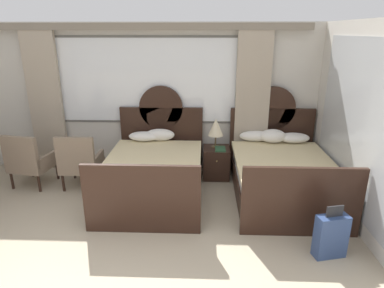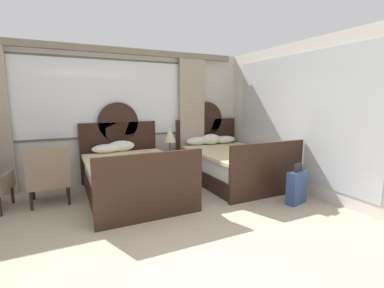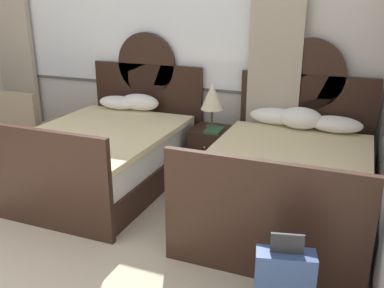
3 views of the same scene
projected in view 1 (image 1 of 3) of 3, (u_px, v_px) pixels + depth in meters
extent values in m
cube|color=beige|center=(149.00, 99.00, 6.18)|extent=(6.18, 0.07, 2.70)
cube|color=#5B5954|center=(148.00, 81.00, 6.03)|extent=(3.51, 0.02, 1.57)
cube|color=white|center=(148.00, 81.00, 6.02)|extent=(3.43, 0.02, 1.49)
cube|color=tan|center=(46.00, 102.00, 6.14)|extent=(0.61, 0.08, 2.60)
cube|color=tan|center=(252.00, 104.00, 6.00)|extent=(0.61, 0.08, 2.60)
cube|color=gray|center=(144.00, 26.00, 5.64)|extent=(5.69, 0.10, 0.12)
cube|color=#B2B7BC|center=(369.00, 133.00, 4.13)|extent=(0.01, 3.25, 2.27)
cube|color=black|center=(155.00, 186.00, 5.42)|extent=(1.45, 2.09, 0.30)
cube|color=white|center=(154.00, 169.00, 5.33)|extent=(1.39, 1.99, 0.29)
cube|color=beige|center=(153.00, 161.00, 5.20)|extent=(1.49, 1.89, 0.06)
cube|color=black|center=(162.00, 139.00, 6.29)|extent=(1.53, 0.06, 1.22)
cylinder|color=black|center=(161.00, 107.00, 6.10)|extent=(0.80, 0.06, 0.80)
cube|color=black|center=(142.00, 199.00, 4.30)|extent=(1.53, 0.06, 0.96)
ellipsoid|color=white|center=(144.00, 136.00, 6.03)|extent=(0.55, 0.28, 0.17)
ellipsoid|color=white|center=(160.00, 135.00, 6.05)|extent=(0.53, 0.25, 0.21)
cube|color=black|center=(281.00, 188.00, 5.35)|extent=(1.45, 2.09, 0.30)
cube|color=white|center=(283.00, 171.00, 5.26)|extent=(1.39, 1.99, 0.29)
cube|color=beige|center=(285.00, 163.00, 5.12)|extent=(1.49, 1.89, 0.06)
cube|color=black|center=(271.00, 140.00, 6.22)|extent=(1.53, 0.06, 1.22)
cylinder|color=black|center=(273.00, 108.00, 6.02)|extent=(0.80, 0.06, 0.80)
cube|color=black|center=(301.00, 202.00, 4.23)|extent=(1.53, 0.06, 0.96)
ellipsoid|color=white|center=(256.00, 136.00, 6.01)|extent=(0.60, 0.25, 0.19)
ellipsoid|color=white|center=(273.00, 136.00, 5.93)|extent=(0.46, 0.33, 0.24)
ellipsoid|color=white|center=(294.00, 138.00, 5.93)|extent=(0.57, 0.30, 0.17)
cube|color=black|center=(216.00, 162.00, 6.04)|extent=(0.47, 0.47, 0.56)
sphere|color=tan|center=(217.00, 161.00, 5.77)|extent=(0.02, 0.02, 0.02)
cylinder|color=brown|center=(215.00, 147.00, 5.99)|extent=(0.14, 0.14, 0.02)
cylinder|color=brown|center=(215.00, 141.00, 5.96)|extent=(0.03, 0.03, 0.20)
cone|color=beige|center=(216.00, 127.00, 5.88)|extent=(0.27, 0.27, 0.31)
cube|color=#285133|center=(220.00, 149.00, 5.86)|extent=(0.18, 0.26, 0.03)
cube|color=#84705B|center=(83.00, 166.00, 5.71)|extent=(0.63, 0.63, 0.10)
cube|color=#84705B|center=(75.00, 154.00, 5.35)|extent=(0.62, 0.09, 0.55)
cube|color=#84705B|center=(98.00, 159.00, 5.66)|extent=(0.07, 0.56, 0.16)
cube|color=#84705B|center=(66.00, 159.00, 5.67)|extent=(0.07, 0.56, 0.16)
cylinder|color=black|center=(103.00, 171.00, 6.02)|extent=(0.04, 0.04, 0.30)
cylinder|color=black|center=(74.00, 170.00, 6.02)|extent=(0.04, 0.04, 0.30)
cylinder|color=black|center=(94.00, 183.00, 5.53)|extent=(0.04, 0.04, 0.30)
cylinder|color=black|center=(63.00, 183.00, 5.53)|extent=(0.04, 0.04, 0.30)
cube|color=#84705B|center=(34.00, 165.00, 5.74)|extent=(0.72, 0.72, 0.10)
cube|color=#84705B|center=(20.00, 153.00, 5.39)|extent=(0.62, 0.19, 0.55)
cube|color=#84705B|center=(47.00, 159.00, 5.64)|extent=(0.16, 0.56, 0.16)
cube|color=#84705B|center=(18.00, 157.00, 5.75)|extent=(0.16, 0.56, 0.16)
cylinder|color=black|center=(57.00, 171.00, 5.99)|extent=(0.04, 0.04, 0.30)
cylinder|color=black|center=(32.00, 169.00, 6.10)|extent=(0.04, 0.04, 0.30)
cylinder|color=black|center=(39.00, 183.00, 5.51)|extent=(0.04, 0.04, 0.30)
cylinder|color=black|center=(12.00, 181.00, 5.62)|extent=(0.04, 0.04, 0.30)
cube|color=navy|center=(331.00, 236.00, 3.90)|extent=(0.40, 0.24, 0.53)
cube|color=#232326|center=(335.00, 211.00, 3.79)|extent=(0.20, 0.07, 0.13)
cylinder|color=black|center=(317.00, 255.00, 3.95)|extent=(0.05, 0.03, 0.05)
cylinder|color=black|center=(339.00, 252.00, 4.00)|extent=(0.05, 0.03, 0.05)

